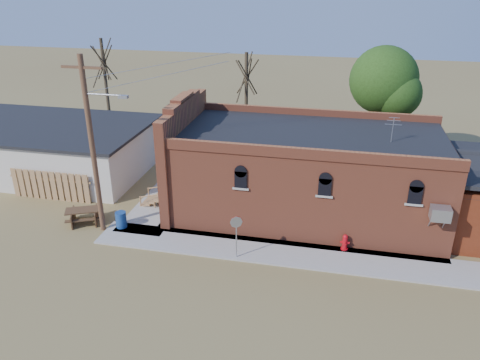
% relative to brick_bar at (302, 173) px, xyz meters
% --- Properties ---
extents(ground, '(120.00, 120.00, 0.00)m').
position_rel_brick_bar_xyz_m(ground, '(-1.64, -5.49, -2.34)').
color(ground, olive).
rests_on(ground, ground).
extents(sidewalk_south, '(19.00, 2.20, 0.08)m').
position_rel_brick_bar_xyz_m(sidewalk_south, '(-0.14, -4.59, -2.30)').
color(sidewalk_south, '#9E9991').
rests_on(sidewalk_south, ground).
extents(sidewalk_west, '(2.60, 10.00, 0.08)m').
position_rel_brick_bar_xyz_m(sidewalk_west, '(-7.94, 0.51, -2.30)').
color(sidewalk_west, '#9E9991').
rests_on(sidewalk_west, ground).
extents(brick_bar, '(16.40, 7.97, 6.30)m').
position_rel_brick_bar_xyz_m(brick_bar, '(0.00, 0.00, 0.00)').
color(brick_bar, '#AB5034').
rests_on(brick_bar, ground).
extents(storage_building, '(20.40, 8.40, 3.17)m').
position_rel_brick_bar_xyz_m(storage_building, '(-20.64, 2.51, -0.74)').
color(storage_building, beige).
rests_on(storage_building, ground).
extents(wood_fence, '(5.20, 0.10, 1.80)m').
position_rel_brick_bar_xyz_m(wood_fence, '(-14.44, -1.69, -1.44)').
color(wood_fence, olive).
rests_on(wood_fence, ground).
extents(utility_pole, '(3.12, 0.26, 9.00)m').
position_rel_brick_bar_xyz_m(utility_pole, '(-9.79, -4.29, 2.43)').
color(utility_pole, '#502E20').
rests_on(utility_pole, ground).
extents(tree_bare_near, '(2.80, 2.80, 7.65)m').
position_rel_brick_bar_xyz_m(tree_bare_near, '(-4.64, 7.51, 3.62)').
color(tree_bare_near, '#433926').
rests_on(tree_bare_near, ground).
extents(tree_bare_far, '(2.80, 2.80, 8.16)m').
position_rel_brick_bar_xyz_m(tree_bare_far, '(-15.64, 8.51, 4.02)').
color(tree_bare_far, '#433926').
rests_on(tree_bare_far, ground).
extents(tree_leafy, '(4.40, 4.40, 8.15)m').
position_rel_brick_bar_xyz_m(tree_leafy, '(4.36, 8.01, 3.59)').
color(tree_leafy, '#433926').
rests_on(tree_leafy, ground).
extents(fire_hydrant, '(0.46, 0.43, 0.80)m').
position_rel_brick_bar_xyz_m(fire_hydrant, '(2.52, -3.70, -1.86)').
color(fire_hydrant, '#B70A13').
rests_on(fire_hydrant, sidewalk_south).
extents(stop_sign, '(0.54, 0.30, 2.15)m').
position_rel_brick_bar_xyz_m(stop_sign, '(-2.43, -5.44, -0.61)').
color(stop_sign, '#9A9A9F').
rests_on(stop_sign, sidewalk_south).
extents(trash_barrel, '(0.58, 0.58, 0.86)m').
position_rel_brick_bar_xyz_m(trash_barrel, '(-8.94, -3.97, -1.83)').
color(trash_barrel, navy).
rests_on(trash_barrel, sidewalk_west).
extents(picnic_table, '(2.30, 2.07, 0.79)m').
position_rel_brick_bar_xyz_m(picnic_table, '(-11.14, -3.81, -1.82)').
color(picnic_table, '#4C321E').
rests_on(picnic_table, ground).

